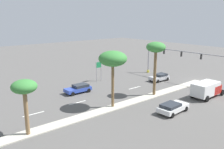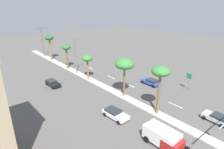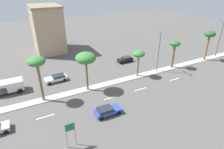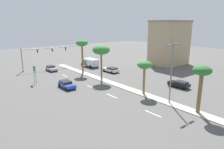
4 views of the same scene
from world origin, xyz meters
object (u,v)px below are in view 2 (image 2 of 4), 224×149
(palm_tree_leading, at_px, (49,40))
(directional_road_sign, at_px, (189,79))
(palm_tree_near, at_px, (125,64))
(street_lamp_inboard, at_px, (75,53))
(sedan_blue_right, at_px, (151,82))
(street_lamp_rear, at_px, (42,40))
(palm_tree_front, at_px, (161,74))
(box_truck, at_px, (164,138))
(sedan_black_center, at_px, (53,83))
(sedan_white_trailing, at_px, (115,114))
(palm_tree_left, at_px, (66,49))
(palm_tree_right, at_px, (87,59))
(sedan_silver_leading, at_px, (217,118))

(palm_tree_leading, bearing_deg, directional_road_sign, -72.98)
(palm_tree_near, relative_size, street_lamp_inboard, 0.83)
(directional_road_sign, xyz_separation_m, palm_tree_leading, (-12.15, 39.68, 3.87))
(palm_tree_near, distance_m, sedan_blue_right, 10.21)
(directional_road_sign, relative_size, street_lamp_rear, 0.39)
(directional_road_sign, relative_size, palm_tree_front, 0.45)
(directional_road_sign, relative_size, box_truck, 0.63)
(sedan_black_center, bearing_deg, street_lamp_inboard, 23.51)
(palm_tree_leading, height_order, street_lamp_rear, street_lamp_rear)
(sedan_white_trailing, bearing_deg, palm_tree_near, 35.70)
(palm_tree_left, xyz_separation_m, street_lamp_rear, (0.01, 16.06, 0.12))
(palm_tree_leading, height_order, box_truck, palm_tree_leading)
(sedan_black_center, bearing_deg, palm_tree_near, -57.73)
(palm_tree_leading, height_order, sedan_white_trailing, palm_tree_leading)
(palm_tree_left, xyz_separation_m, box_truck, (-5.47, -35.41, -4.24))
(box_truck, bearing_deg, palm_tree_leading, 82.89)
(palm_tree_right, bearing_deg, street_lamp_inboard, 89.62)
(palm_tree_near, xyz_separation_m, palm_tree_left, (-0.45, 21.83, -1.00))
(sedan_silver_leading, bearing_deg, palm_tree_front, 124.01)
(palm_tree_leading, bearing_deg, palm_tree_right, -90.95)
(palm_tree_right, bearing_deg, sedan_blue_right, -53.01)
(street_lamp_inboard, xyz_separation_m, sedan_black_center, (-8.17, -3.55, -4.77))
(directional_road_sign, distance_m, sedan_blue_right, 7.94)
(street_lamp_rear, height_order, sedan_black_center, street_lamp_rear)
(sedan_black_center, relative_size, box_truck, 0.70)
(palm_tree_near, distance_m, sedan_silver_leading, 17.40)
(palm_tree_front, distance_m, street_lamp_rear, 46.10)
(palm_tree_near, distance_m, street_lamp_inboard, 17.22)
(palm_tree_near, xyz_separation_m, box_truck, (-5.92, -13.58, -5.24))
(directional_road_sign, relative_size, sedan_white_trailing, 0.80)
(street_lamp_rear, distance_m, sedan_blue_right, 39.14)
(sedan_white_trailing, bearing_deg, sedan_blue_right, 17.47)
(box_truck, bearing_deg, palm_tree_near, 66.44)
(palm_tree_left, relative_size, box_truck, 1.13)
(palm_tree_near, relative_size, sedan_black_center, 1.85)
(palm_tree_leading, bearing_deg, street_lamp_rear, 93.76)
(palm_tree_leading, xyz_separation_m, sedan_silver_leading, (4.94, -48.63, -5.73))
(sedan_blue_right, bearing_deg, box_truck, -136.34)
(palm_tree_right, height_order, street_lamp_rear, street_lamp_rear)
(palm_tree_right, height_order, sedan_silver_leading, palm_tree_right)
(palm_tree_front, bearing_deg, sedan_black_center, 111.02)
(directional_road_sign, relative_size, palm_tree_leading, 0.48)
(palm_tree_near, xyz_separation_m, sedan_black_center, (-8.61, 13.63, -5.81))
(palm_tree_front, xyz_separation_m, sedan_black_center, (-8.39, 21.82, -6.40))
(palm_tree_near, xyz_separation_m, sedan_blue_right, (8.39, 0.08, -5.82))
(palm_tree_right, bearing_deg, palm_tree_left, 89.88)
(palm_tree_leading, bearing_deg, palm_tree_near, -89.80)
(sedan_blue_right, bearing_deg, palm_tree_left, 112.11)
(palm_tree_leading, bearing_deg, palm_tree_front, -90.14)
(sedan_black_center, xyz_separation_m, sedan_white_trailing, (2.26, -18.19, -0.01))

